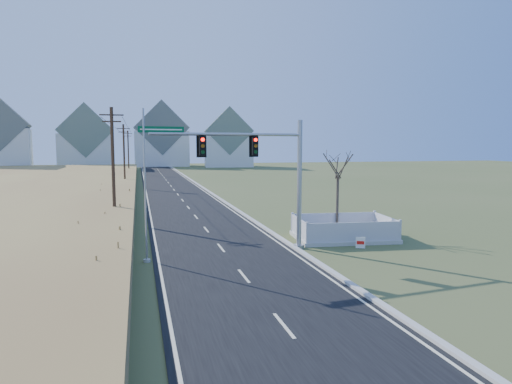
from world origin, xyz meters
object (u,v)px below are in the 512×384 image
flagpole (145,202)px  bare_tree (338,163)px  fence_enclosure (343,235)px  open_sign (360,243)px  traffic_signal_mast (270,171)px

flagpole → bare_tree: flagpole is taller
bare_tree → fence_enclosure: bearing=-101.8°
open_sign → flagpole: bearing=-152.5°
traffic_signal_mast → open_sign: bearing=-15.3°
traffic_signal_mast → fence_enclosure: (5.60, 2.01, -4.32)m
traffic_signal_mast → open_sign: (5.36, -0.84, -4.24)m
flagpole → bare_tree: bearing=20.0°
fence_enclosure → flagpole: bearing=-160.8°
flagpole → bare_tree: 13.85m
open_sign → bare_tree: size_ratio=0.11×
bare_tree → open_sign: bearing=-97.5°
bare_tree → flagpole: bearing=-160.0°
flagpole → fence_enclosure: bearing=13.1°
traffic_signal_mast → flagpole: 7.14m
traffic_signal_mast → bare_tree: traffic_signal_mast is taller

